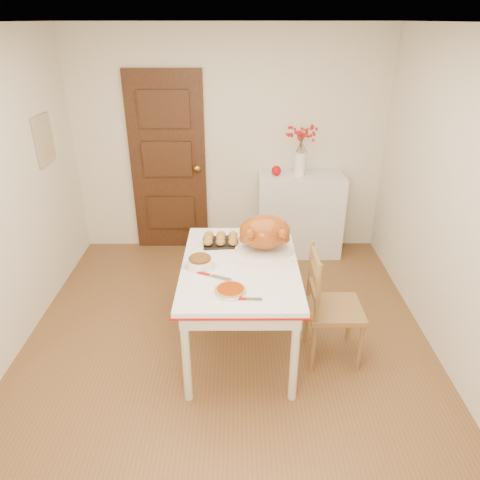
{
  "coord_description": "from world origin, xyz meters",
  "views": [
    {
      "loc": [
        0.1,
        -3.01,
        2.52
      ],
      "look_at": [
        0.11,
        0.1,
        0.99
      ],
      "focal_mm": 33.68,
      "sensor_mm": 36.0,
      "label": 1
    }
  ],
  "objects_px": {
    "kitchen_table": "(240,306)",
    "chair_oak": "(335,306)",
    "sideboard": "(300,215)",
    "turkey_platter": "(265,234)",
    "pumpkin_pie": "(230,290)"
  },
  "relations": [
    {
      "from": "sideboard",
      "to": "pumpkin_pie",
      "type": "distance_m",
      "value": 2.31
    },
    {
      "from": "sideboard",
      "to": "chair_oak",
      "type": "bearing_deg",
      "value": -88.33
    },
    {
      "from": "chair_oak",
      "to": "sideboard",
      "type": "bearing_deg",
      "value": 1.53
    },
    {
      "from": "sideboard",
      "to": "turkey_platter",
      "type": "height_order",
      "value": "turkey_platter"
    },
    {
      "from": "chair_oak",
      "to": "turkey_platter",
      "type": "distance_m",
      "value": 0.8
    },
    {
      "from": "sideboard",
      "to": "chair_oak",
      "type": "height_order",
      "value": "chair_oak"
    },
    {
      "from": "turkey_platter",
      "to": "pumpkin_pie",
      "type": "height_order",
      "value": "turkey_platter"
    },
    {
      "from": "sideboard",
      "to": "kitchen_table",
      "type": "distance_m",
      "value": 1.87
    },
    {
      "from": "kitchen_table",
      "to": "pumpkin_pie",
      "type": "distance_m",
      "value": 0.6
    },
    {
      "from": "turkey_platter",
      "to": "pumpkin_pie",
      "type": "bearing_deg",
      "value": -119.12
    },
    {
      "from": "kitchen_table",
      "to": "chair_oak",
      "type": "distance_m",
      "value": 0.76
    },
    {
      "from": "kitchen_table",
      "to": "turkey_platter",
      "type": "bearing_deg",
      "value": 47.22
    },
    {
      "from": "pumpkin_pie",
      "to": "chair_oak",
      "type": "bearing_deg",
      "value": 20.0
    },
    {
      "from": "turkey_platter",
      "to": "kitchen_table",
      "type": "bearing_deg",
      "value": -138.83
    },
    {
      "from": "chair_oak",
      "to": "pumpkin_pie",
      "type": "distance_m",
      "value": 0.94
    }
  ]
}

